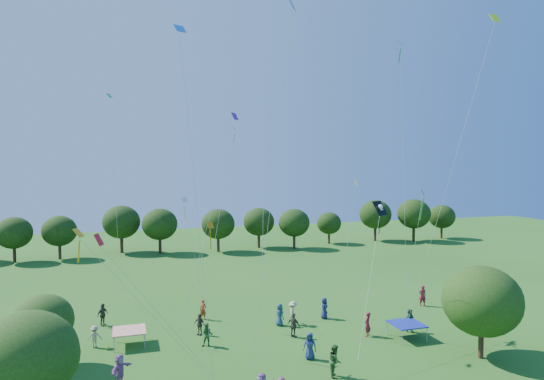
{
  "coord_description": "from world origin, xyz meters",
  "views": [
    {
      "loc": [
        -8.31,
        -13.23,
        12.6
      ],
      "look_at": [
        0.0,
        14.0,
        11.0
      ],
      "focal_mm": 32.0,
      "sensor_mm": 36.0,
      "label": 1
    }
  ],
  "objects_px": {
    "pirate_kite": "(380,210)",
    "red_high_kite": "(267,13)",
    "near_tree_east": "(482,301)",
    "tent_blue": "(407,324)",
    "tent_red_stripe": "(129,331)",
    "near_tree_west": "(26,357)",
    "near_tree_north": "(44,321)"
  },
  "relations": [
    {
      "from": "tent_red_stripe",
      "to": "pirate_kite",
      "type": "height_order",
      "value": "pirate_kite"
    },
    {
      "from": "red_high_kite",
      "to": "near_tree_east",
      "type": "bearing_deg",
      "value": -15.73
    },
    {
      "from": "near_tree_west",
      "to": "red_high_kite",
      "type": "bearing_deg",
      "value": 22.9
    },
    {
      "from": "near_tree_north",
      "to": "near_tree_east",
      "type": "xyz_separation_m",
      "value": [
        26.72,
        -6.41,
        0.75
      ]
    },
    {
      "from": "near_tree_west",
      "to": "pirate_kite",
      "type": "height_order",
      "value": "pirate_kite"
    },
    {
      "from": "tent_red_stripe",
      "to": "tent_blue",
      "type": "xyz_separation_m",
      "value": [
        19.07,
        -4.4,
        0.0
      ]
    },
    {
      "from": "near_tree_west",
      "to": "tent_red_stripe",
      "type": "bearing_deg",
      "value": 66.93
    },
    {
      "from": "near_tree_west",
      "to": "tent_red_stripe",
      "type": "relative_size",
      "value": 2.69
    },
    {
      "from": "pirate_kite",
      "to": "red_high_kite",
      "type": "distance_m",
      "value": 16.13
    },
    {
      "from": "tent_red_stripe",
      "to": "near_tree_north",
      "type": "bearing_deg",
      "value": -153.99
    },
    {
      "from": "near_tree_east",
      "to": "pirate_kite",
      "type": "distance_m",
      "value": 9.23
    },
    {
      "from": "pirate_kite",
      "to": "near_tree_west",
      "type": "bearing_deg",
      "value": -159.89
    },
    {
      "from": "near_tree_north",
      "to": "tent_red_stripe",
      "type": "relative_size",
      "value": 2.09
    },
    {
      "from": "near_tree_east",
      "to": "tent_blue",
      "type": "distance_m",
      "value": 5.84
    },
    {
      "from": "near_tree_west",
      "to": "tent_blue",
      "type": "xyz_separation_m",
      "value": [
        23.58,
        6.18,
        -2.81
      ]
    },
    {
      "from": "near_tree_north",
      "to": "near_tree_west",
      "type": "bearing_deg",
      "value": -86.54
    },
    {
      "from": "near_tree_north",
      "to": "tent_blue",
      "type": "height_order",
      "value": "near_tree_north"
    },
    {
      "from": "tent_red_stripe",
      "to": "pirate_kite",
      "type": "xyz_separation_m",
      "value": [
        17.96,
        -2.36,
        8.07
      ]
    },
    {
      "from": "red_high_kite",
      "to": "near_tree_west",
      "type": "bearing_deg",
      "value": -157.1
    },
    {
      "from": "pirate_kite",
      "to": "near_tree_north",
      "type": "bearing_deg",
      "value": -179.79
    },
    {
      "from": "near_tree_north",
      "to": "red_high_kite",
      "type": "relative_size",
      "value": 0.17
    },
    {
      "from": "near_tree_west",
      "to": "near_tree_east",
      "type": "height_order",
      "value": "near_tree_east"
    },
    {
      "from": "near_tree_east",
      "to": "pirate_kite",
      "type": "xyz_separation_m",
      "value": [
        -3.76,
        6.49,
        5.37
      ]
    },
    {
      "from": "near_tree_west",
      "to": "pirate_kite",
      "type": "distance_m",
      "value": 24.5
    },
    {
      "from": "tent_blue",
      "to": "near_tree_east",
      "type": "bearing_deg",
      "value": -59.26
    },
    {
      "from": "tent_blue",
      "to": "pirate_kite",
      "type": "distance_m",
      "value": 8.4
    },
    {
      "from": "near_tree_north",
      "to": "pirate_kite",
      "type": "distance_m",
      "value": 23.76
    },
    {
      "from": "tent_red_stripe",
      "to": "tent_blue",
      "type": "distance_m",
      "value": 19.57
    },
    {
      "from": "near_tree_east",
      "to": "red_high_kite",
      "type": "relative_size",
      "value": 0.23
    },
    {
      "from": "tent_red_stripe",
      "to": "pirate_kite",
      "type": "distance_m",
      "value": 19.83
    },
    {
      "from": "near_tree_west",
      "to": "near_tree_east",
      "type": "bearing_deg",
      "value": 3.78
    },
    {
      "from": "near_tree_north",
      "to": "tent_blue",
      "type": "xyz_separation_m",
      "value": [
        24.07,
        -1.96,
        -1.95
      ]
    }
  ]
}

